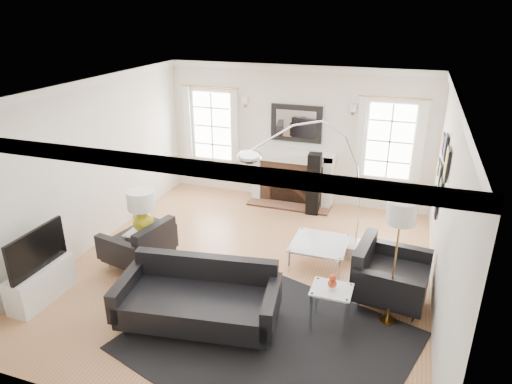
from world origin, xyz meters
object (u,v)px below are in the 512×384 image
at_px(armchair_right, 387,276).
at_px(sofa, 200,299).
at_px(fireplace, 292,178).
at_px(arc_floor_lamp, 308,189).
at_px(coffee_table, 320,244).
at_px(gourd_lamp, 142,208).
at_px(armchair_left, 141,245).

bearing_deg(armchair_right, sofa, -150.40).
distance_m(fireplace, arc_floor_lamp, 2.68).
height_order(sofa, coffee_table, sofa).
bearing_deg(arc_floor_lamp, fireplace, 109.35).
bearing_deg(sofa, armchair_right, 29.60).
height_order(gourd_lamp, arc_floor_lamp, arc_floor_lamp).
relative_size(fireplace, sofa, 0.79).
distance_m(gourd_lamp, arc_floor_lamp, 2.59).
height_order(fireplace, coffee_table, fireplace).
relative_size(armchair_left, arc_floor_lamp, 0.45).
distance_m(sofa, arc_floor_lamp, 2.27).
bearing_deg(armchair_left, arc_floor_lamp, 18.61).
bearing_deg(arc_floor_lamp, sofa, -118.13).
xyz_separation_m(coffee_table, gourd_lamp, (-2.66, -0.82, 0.59)).
distance_m(fireplace, gourd_lamp, 3.53).
relative_size(fireplace, armchair_right, 1.48).
bearing_deg(armchair_left, gourd_lamp, 94.41).
bearing_deg(armchair_right, fireplace, 125.76).
xyz_separation_m(fireplace, gourd_lamp, (-1.62, -3.11, 0.39)).
distance_m(armchair_left, arc_floor_lamp, 2.76).
xyz_separation_m(armchair_right, coffee_table, (-1.08, 0.67, -0.04)).
bearing_deg(fireplace, armchair_right, -54.24).
bearing_deg(arc_floor_lamp, armchair_right, -22.79).
bearing_deg(armchair_right, coffee_table, 148.28).
relative_size(sofa, armchair_right, 1.88).
xyz_separation_m(sofa, armchair_right, (2.25, 1.28, 0.03)).
bearing_deg(gourd_lamp, coffee_table, 17.15).
height_order(fireplace, sofa, fireplace).
xyz_separation_m(fireplace, arc_floor_lamp, (0.85, -2.42, 0.78)).
relative_size(coffee_table, arc_floor_lamp, 0.35).
xyz_separation_m(coffee_table, arc_floor_lamp, (-0.20, -0.13, 0.97)).
height_order(sofa, gourd_lamp, gourd_lamp).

